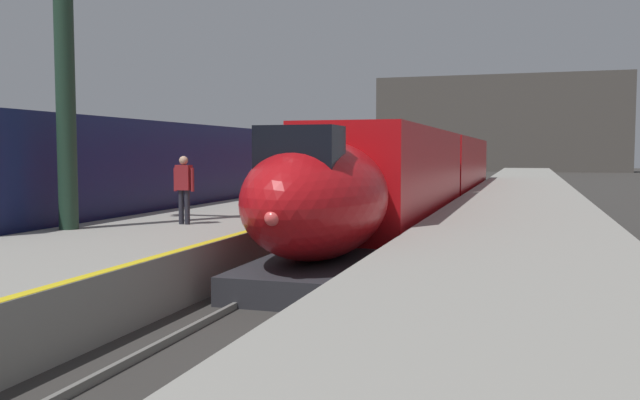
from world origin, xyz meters
name	(u,v)px	position (x,y,z in m)	size (l,w,h in m)	color
platform_left	(298,213)	(-4.05, 24.75, 0.53)	(4.80, 110.00, 1.05)	gray
platform_right	(521,219)	(4.05, 24.75, 0.53)	(4.80, 110.00, 1.05)	gray
platform_left_safety_stripe	(357,200)	(-1.77, 24.75, 1.05)	(0.20, 107.80, 0.01)	yellow
rail_main_left	(398,221)	(-0.75, 27.50, 0.06)	(0.08, 110.00, 0.12)	slate
rail_main_right	(435,222)	(0.75, 27.50, 0.06)	(0.08, 110.00, 0.12)	slate
rail_secondary_left	(216,215)	(-8.85, 27.50, 0.06)	(0.08, 110.00, 0.12)	slate
rail_secondary_right	(247,216)	(-7.35, 27.50, 0.06)	(0.08, 110.00, 0.12)	slate
highspeed_train_main	(425,173)	(0.00, 29.71, 1.93)	(2.92, 37.23, 3.60)	#B20F14
regional_train_adjacent	(252,167)	(-8.10, 29.84, 2.13)	(2.85, 36.60, 3.80)	#141E4C
passenger_mid_platform	(184,184)	(-3.85, 15.54, 2.04)	(0.57, 0.24, 1.69)	#23232D
terminus_back_wall	(499,123)	(0.00, 102.00, 7.00)	(36.00, 2.00, 14.00)	#4C4742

